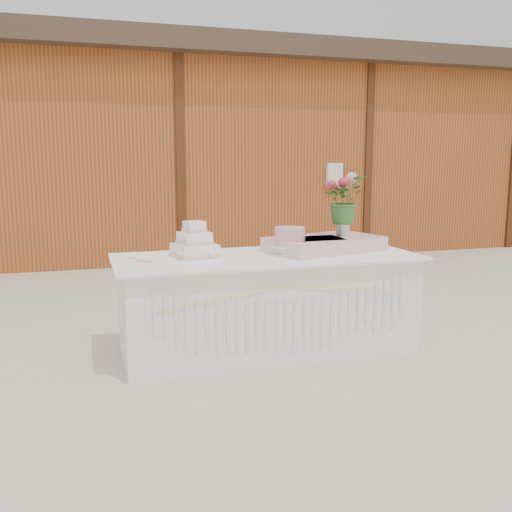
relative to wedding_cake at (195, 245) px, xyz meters
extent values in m
plane|color=beige|center=(0.56, -0.12, -0.87)|extent=(80.00, 80.00, 0.00)
cube|color=#9D4D21|center=(0.56, 5.88, 0.63)|extent=(12.00, 4.00, 3.00)
cube|color=#3B2C21|center=(0.56, 5.88, 2.28)|extent=(12.60, 4.60, 0.30)
cube|color=white|center=(0.56, -0.12, -0.49)|extent=(2.28, 0.88, 0.75)
cube|color=white|center=(0.56, -0.12, -0.11)|extent=(2.40, 1.00, 0.02)
cube|color=white|center=(0.00, 0.00, -0.04)|extent=(0.36, 0.36, 0.10)
cube|color=beige|center=(0.00, 0.00, -0.07)|extent=(0.37, 0.37, 0.02)
cube|color=white|center=(0.00, 0.00, 0.05)|extent=(0.26, 0.26, 0.09)
cube|color=beige|center=(0.00, 0.00, 0.03)|extent=(0.27, 0.27, 0.02)
cube|color=white|center=(0.00, 0.00, 0.14)|extent=(0.17, 0.17, 0.08)
cube|color=beige|center=(0.00, 0.00, 0.12)|extent=(0.18, 0.18, 0.02)
cylinder|color=white|center=(0.75, -0.13, -0.09)|extent=(0.26, 0.26, 0.02)
cylinder|color=white|center=(0.75, -0.13, -0.05)|extent=(0.08, 0.08, 0.05)
cylinder|color=white|center=(0.75, -0.13, -0.02)|extent=(0.31, 0.31, 0.01)
cylinder|color=#CA929A|center=(0.75, -0.13, 0.06)|extent=(0.24, 0.24, 0.14)
cube|color=beige|center=(1.09, -0.03, -0.04)|extent=(1.04, 0.76, 0.12)
cylinder|color=silver|center=(1.26, -0.02, 0.10)|extent=(0.11, 0.11, 0.16)
imported|color=#33692A|center=(1.26, -0.02, 0.38)|extent=(0.47, 0.46, 0.40)
camera|label=1|loc=(-0.83, -4.35, 0.65)|focal=40.00mm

